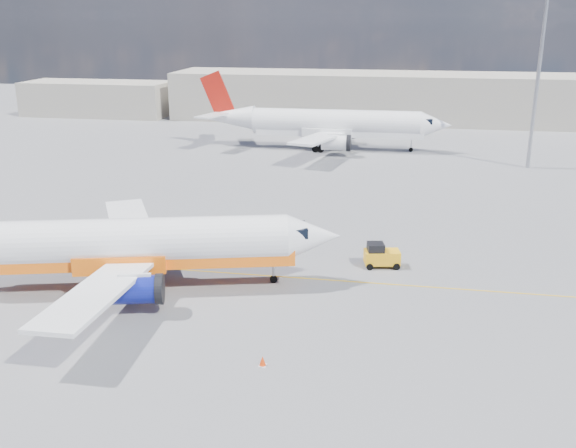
% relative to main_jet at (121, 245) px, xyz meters
% --- Properties ---
extents(ground, '(240.00, 240.00, 0.00)m').
position_rel_main_jet_xyz_m(ground, '(8.04, 0.68, -3.06)').
color(ground, slate).
rests_on(ground, ground).
extents(taxi_line, '(70.00, 0.15, 0.01)m').
position_rel_main_jet_xyz_m(taxi_line, '(8.04, 3.68, -3.05)').
color(taxi_line, gold).
rests_on(taxi_line, ground).
extents(terminal_main, '(70.00, 14.00, 8.00)m').
position_rel_main_jet_xyz_m(terminal_main, '(13.04, 75.68, 0.94)').
color(terminal_main, '#ABA393').
rests_on(terminal_main, ground).
extents(terminal_annex, '(26.00, 10.00, 6.00)m').
position_rel_main_jet_xyz_m(terminal_annex, '(-36.96, 72.68, -0.06)').
color(terminal_annex, '#ABA393').
rests_on(terminal_annex, ground).
extents(main_jet, '(30.38, 23.20, 9.18)m').
position_rel_main_jet_xyz_m(main_jet, '(0.00, 0.00, 0.00)').
color(main_jet, white).
rests_on(main_jet, ground).
extents(second_jet, '(33.93, 26.86, 10.29)m').
position_rel_main_jet_xyz_m(second_jet, '(7.83, 48.90, 0.37)').
color(second_jet, white).
rests_on(second_jet, ground).
extents(gse_tug, '(2.74, 2.01, 1.79)m').
position_rel_main_jet_xyz_m(gse_tug, '(16.73, 6.85, -2.21)').
color(gse_tug, black).
rests_on(gse_tug, ground).
extents(traffic_cone, '(0.41, 0.41, 0.57)m').
position_rel_main_jet_xyz_m(traffic_cone, '(11.27, -8.24, -2.78)').
color(traffic_cone, white).
rests_on(traffic_cone, ground).
extents(floodlight_mast, '(1.50, 1.50, 20.59)m').
position_rel_main_jet_xyz_m(floodlight_mast, '(32.78, 41.98, 9.29)').
color(floodlight_mast, '#9A9AA2').
rests_on(floodlight_mast, ground).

